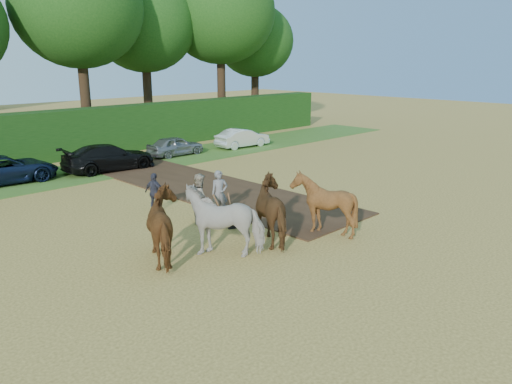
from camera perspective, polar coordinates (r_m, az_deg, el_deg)
ground at (r=18.61m, az=3.86°, el=-4.00°), size 120.00×120.00×0.00m
earth_strip at (r=24.48m, az=-6.15°, el=0.68°), size 4.50×17.00×0.05m
grass_verge at (r=29.43m, az=-17.06°, el=2.53°), size 50.00×5.00×0.03m
hedgerow at (r=33.17m, az=-20.96°, el=6.16°), size 46.00×1.60×3.00m
spectator_near at (r=18.99m, az=-6.38°, el=-0.69°), size 1.11×1.16×1.89m
spectator_far at (r=20.58m, az=-11.50°, el=-0.07°), size 0.66×1.02×1.61m
plough_team at (r=16.50m, az=-0.61°, el=-2.51°), size 7.62×5.75×2.20m
parked_cars at (r=28.88m, az=-19.19°, el=3.52°), size 25.05×3.58×1.48m
treeline at (r=35.32m, az=-27.03°, el=18.23°), size 48.70×10.60×14.21m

